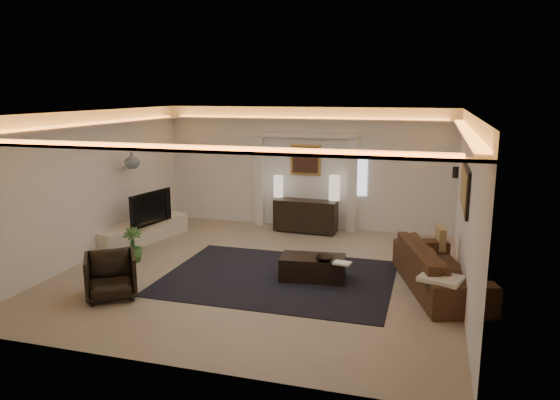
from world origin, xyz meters
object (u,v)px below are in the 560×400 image
(sofa, at_px, (440,268))
(armchair, at_px, (111,276))
(console, at_px, (306,216))
(coffee_table, at_px, (313,268))

(sofa, distance_m, armchair, 5.40)
(armchair, bearing_deg, console, 31.96)
(sofa, bearing_deg, armchair, 92.92)
(console, distance_m, armchair, 5.19)
(sofa, height_order, coffee_table, sofa)
(sofa, height_order, armchair, sofa)
(sofa, distance_m, coffee_table, 2.16)
(console, relative_size, coffee_table, 1.30)
(armchair, bearing_deg, sofa, -14.79)
(console, height_order, coffee_table, console)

